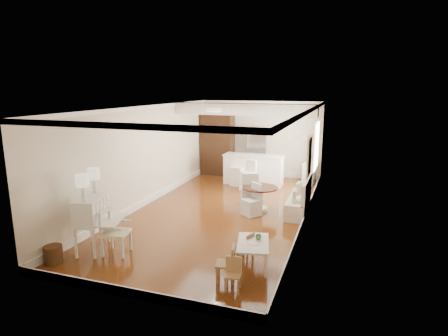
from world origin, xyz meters
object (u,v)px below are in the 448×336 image
Objects in this scene: kids_chair_a at (225,263)px; sideboard at (309,173)px; gustavian_armchair at (116,232)px; slip_chair_far at (250,188)px; bar_stool_left at (238,171)px; wicker_basket at (54,254)px; bar_stool_right at (248,176)px; kids_table at (253,254)px; kids_chair_b at (245,245)px; dining_table at (260,199)px; fridge at (266,154)px; slip_chair_near at (252,200)px; kids_chair_c at (233,275)px; secretary_bureau at (92,223)px; breakfast_counter at (253,170)px; pantry_cabinet at (217,145)px.

sideboard is at bearing 163.47° from kids_chair_a.
gustavian_armchair is 1.16× the size of sideboard.
bar_stool_left reaches higher than slip_chair_far.
bar_stool_right is at bearing 70.55° from wicker_basket.
kids_chair_b is (-0.21, 0.25, 0.04)m from kids_table.
fridge is at bearing 100.14° from dining_table.
kids_chair_c is at bearing -43.79° from slip_chair_near.
secretary_bureau is 1.19× the size of slip_chair_far.
breakfast_counter is at bearing -21.02° from gustavian_armchair.
kids_chair_a is 0.29× the size of pantry_cabinet.
secretary_bureau is at bearing -126.63° from dining_table.
kids_chair_b is at bearing -80.75° from fridge.
kids_table is 3.29m from dining_table.
slip_chair_far is 0.54× the size of fridge.
bar_stool_right is (1.83, 5.44, -0.08)m from secretary_bureau.
fridge is (1.90, -0.03, -0.25)m from pantry_cabinet.
bar_stool_right is 0.43× the size of pantry_cabinet.
kids_chair_c is at bearing -26.77° from secretary_bureau.
slip_chair_near reaches higher than kids_chair_b.
secretary_bureau reaches higher than kids_chair_b.
fridge is 1.74m from sideboard.
secretary_bureau reaches higher than bar_stool_left.
kids_chair_b is at bearing -66.03° from pantry_cabinet.
kids_table is 7.73m from pantry_cabinet.
kids_table is 0.47× the size of breakfast_counter.
breakfast_counter reaches higher than slip_chair_near.
wicker_basket is 0.16× the size of breakfast_counter.
secretary_bureau is at bearing -107.98° from kids_chair_a.
sideboard is at bearing -6.06° from pantry_cabinet.
fridge is (-1.30, 6.94, 0.66)m from kids_table.
pantry_cabinet is at bearing 178.46° from sideboard.
slip_chair_near reaches higher than kids_chair_a.
kids_chair_c is at bearing 22.65° from kids_chair_b.
pantry_cabinet is 3.62m from sideboard.
dining_table is at bearing -42.46° from bar_stool_right.
dining_table is 1.00× the size of slip_chair_far.
bar_stool_right is (0.03, -0.82, -0.02)m from breakfast_counter.
kids_chair_c is at bearing -81.31° from fridge.
slip_chair_far is 3.38m from fridge.
secretary_bureau is 3.27m from kids_chair_c.
secretary_bureau is 7.58m from fridge.
wicker_basket is (-0.92, -0.73, -0.29)m from gustavian_armchair.
gustavian_armchair is 2.70m from kids_chair_c.
wicker_basket is 0.50× the size of kids_chair_a.
kids_chair_c is at bearing -53.98° from bar_stool_right.
fridge is at bearing 172.54° from sideboard.
slip_chair_near is at bearing 88.59° from slip_chair_far.
slip_chair_far is at bearing -149.13° from kids_chair_b.
kids_chair_a is (2.42, -0.34, -0.13)m from gustavian_armchair.
dining_table is 0.93× the size of bar_stool_left.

